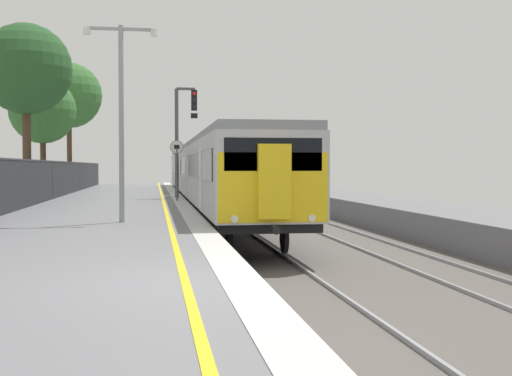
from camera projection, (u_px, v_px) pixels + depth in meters
The scene contains 8 objects.
ground at pixel (401, 320), 9.28m from camera, with size 17.40×110.00×1.21m.
commuter_train_at_platform at pixel (207, 171), 35.93m from camera, with size 2.83×40.69×3.81m.
signal_gantry at pixel (182, 129), 32.47m from camera, with size 1.10×0.24×5.37m.
speed_limit_sign at pixel (177, 162), 29.51m from camera, with size 0.59×0.08×2.69m.
platform_lamp_mid at pixel (121, 106), 18.21m from camera, with size 2.00×0.20×5.37m.
background_tree_left at pixel (69, 97), 45.21m from camera, with size 4.43×4.43×8.58m.
background_tree_centre at pixel (44, 112), 36.60m from camera, with size 3.63×3.63×6.43m.
background_tree_right at pixel (27, 72), 30.29m from camera, with size 4.13×4.13×8.03m.
Camera 1 is at (-0.75, -8.80, 1.53)m, focal length 46.88 mm.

